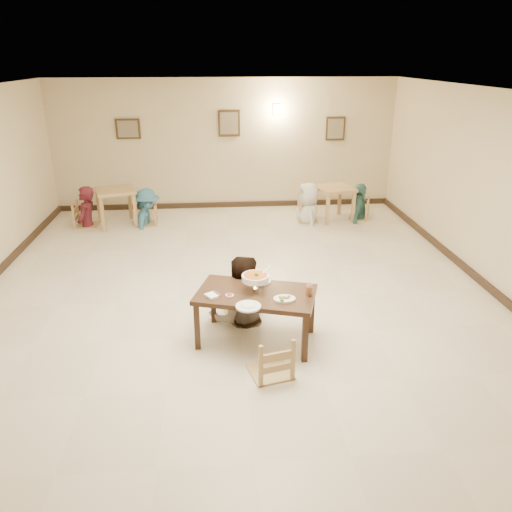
{
  "coord_description": "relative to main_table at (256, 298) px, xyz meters",
  "views": [
    {
      "loc": [
        -0.29,
        -6.83,
        3.45
      ],
      "look_at": [
        0.25,
        -0.55,
        0.91
      ],
      "focal_mm": 35.0,
      "sensor_mm": 36.0,
      "label": 1
    }
  ],
  "objects": [
    {
      "name": "floor",
      "position": [
        -0.19,
        1.22,
        -0.61
      ],
      "size": [
        10.0,
        10.0,
        0.0
      ],
      "primitive_type": "plane",
      "color": "beige",
      "rests_on": "ground"
    },
    {
      "name": "wall_right",
      "position": [
        3.81,
        1.22,
        0.89
      ],
      "size": [
        0.0,
        10.0,
        10.0
      ],
      "primitive_type": "plane",
      "rotation": [
        1.57,
        0.0,
        -1.57
      ],
      "color": "beige",
      "rests_on": "floor"
    },
    {
      "name": "wall_back",
      "position": [
        -0.19,
        6.22,
        0.89
      ],
      "size": [
        10.0,
        0.0,
        10.0
      ],
      "primitive_type": "plane",
      "rotation": [
        1.57,
        0.0,
        0.0
      ],
      "color": "beige",
      "rests_on": "floor"
    },
    {
      "name": "chair_near",
      "position": [
        0.1,
        -0.74,
        -0.12
      ],
      "size": [
        0.46,
        0.46,
        0.99
      ],
      "rotation": [
        0.0,
        0.0,
        3.39
      ],
      "color": "tan",
      "rests_on": "floor"
    },
    {
      "name": "ceiling",
      "position": [
        -0.19,
        1.22,
        2.39
      ],
      "size": [
        10.0,
        10.0,
        0.0
      ],
      "primitive_type": "plane",
      "color": "white",
      "rests_on": "wall_back"
    },
    {
      "name": "drink_glass",
      "position": [
        0.65,
        -0.14,
        0.15
      ],
      "size": [
        0.08,
        0.08,
        0.15
      ],
      "color": "white",
      "rests_on": "main_table"
    },
    {
      "name": "bg_diner_b",
      "position": [
        -1.95,
        4.99,
        0.19
      ],
      "size": [
        0.68,
        1.08,
        1.6
      ],
      "primitive_type": "imported",
      "rotation": [
        0.0,
        0.0,
        1.49
      ],
      "color": "teal",
      "rests_on": "floor"
    },
    {
      "name": "wall_sconce",
      "position": [
        1.01,
        6.18,
        1.69
      ],
      "size": [
        0.16,
        0.05,
        0.22
      ],
      "primitive_type": "cube",
      "color": "#FFD88C",
      "rests_on": "wall_back"
    },
    {
      "name": "rice_plate_near",
      "position": [
        -0.12,
        -0.39,
        0.1
      ],
      "size": [
        0.3,
        0.3,
        0.07
      ],
      "color": "white",
      "rests_on": "main_table"
    },
    {
      "name": "napkin_cutlery",
      "position": [
        -0.55,
        -0.07,
        0.09
      ],
      "size": [
        0.22,
        0.25,
        0.03
      ],
      "color": "white",
      "rests_on": "main_table"
    },
    {
      "name": "rice_plate_far",
      "position": [
        0.06,
        0.29,
        0.1
      ],
      "size": [
        0.31,
        0.31,
        0.07
      ],
      "color": "white",
      "rests_on": "main_table"
    },
    {
      "name": "picture_c",
      "position": [
        2.41,
        6.18,
        1.24
      ],
      "size": [
        0.45,
        0.04,
        0.55
      ],
      "color": "#392714",
      "rests_on": "wall_back"
    },
    {
      "name": "bg_diner_a",
      "position": [
        -3.24,
        4.96,
        0.27
      ],
      "size": [
        0.5,
        0.69,
        1.76
      ],
      "primitive_type": "imported",
      "rotation": [
        0.0,
        0.0,
        4.58
      ],
      "color": "#511721",
      "rests_on": "floor"
    },
    {
      "name": "main_diner",
      "position": [
        -0.16,
        0.61,
        0.33
      ],
      "size": [
        0.96,
        0.78,
        1.87
      ],
      "primitive_type": "imported",
      "rotation": [
        0.0,
        0.0,
        3.22
      ],
      "color": "gray",
      "rests_on": "floor"
    },
    {
      "name": "picture_a",
      "position": [
        -2.39,
        6.18,
        1.29
      ],
      "size": [
        0.55,
        0.04,
        0.45
      ],
      "color": "#392714",
      "rests_on": "wall_back"
    },
    {
      "name": "bg_table_right",
      "position": [
        2.18,
        4.98,
        0.01
      ],
      "size": [
        0.92,
        0.92,
        0.75
      ],
      "rotation": [
        0.0,
        0.0,
        0.25
      ],
      "color": "tan",
      "rests_on": "floor"
    },
    {
      "name": "chili_dish",
      "position": [
        -0.33,
        -0.07,
        0.09
      ],
      "size": [
        0.1,
        0.1,
        0.02
      ],
      "color": "white",
      "rests_on": "main_table"
    },
    {
      "name": "bg_chair_lr",
      "position": [
        -1.95,
        4.99,
        -0.17
      ],
      "size": [
        0.41,
        0.41,
        0.87
      ],
      "rotation": [
        0.0,
        0.0,
        -1.53
      ],
      "color": "tan",
      "rests_on": "floor"
    },
    {
      "name": "bg_diner_c",
      "position": [
        1.58,
        4.92,
        0.27
      ],
      "size": [
        0.63,
        0.9,
        1.75
      ],
      "primitive_type": "imported",
      "rotation": [
        0.0,
        0.0,
        4.8
      ],
      "color": "silver",
      "rests_on": "floor"
    },
    {
      "name": "bg_diner_d",
      "position": [
        2.77,
        5.02,
        0.2
      ],
      "size": [
        0.74,
        1.02,
        1.61
      ],
      "primitive_type": "imported",
      "rotation": [
        0.0,
        0.0,
        1.15
      ],
      "color": "#44807B",
      "rests_on": "floor"
    },
    {
      "name": "chair_far",
      "position": [
        -0.15,
        0.7,
        -0.14
      ],
      "size": [
        0.44,
        0.44,
        0.94
      ],
      "rotation": [
        0.0,
        0.0,
        0.19
      ],
      "color": "tan",
      "rests_on": "floor"
    },
    {
      "name": "bg_chair_ll",
      "position": [
        -3.24,
        4.96,
        -0.1
      ],
      "size": [
        0.48,
        0.48,
        1.03
      ],
      "rotation": [
        0.0,
        0.0,
        1.59
      ],
      "color": "tan",
      "rests_on": "floor"
    },
    {
      "name": "fried_plate",
      "position": [
        0.33,
        -0.23,
        0.1
      ],
      "size": [
        0.27,
        0.27,
        0.06
      ],
      "color": "white",
      "rests_on": "main_table"
    },
    {
      "name": "picture_b",
      "position": [
        -0.09,
        6.18,
        1.39
      ],
      "size": [
        0.5,
        0.04,
        0.6
      ],
      "color": "#392714",
      "rests_on": "wall_back"
    },
    {
      "name": "bg_table_left",
      "position": [
        -2.6,
        5.02,
        0.05
      ],
      "size": [
        1.0,
        1.0,
        0.8
      ],
      "rotation": [
        0.0,
        0.0,
        0.31
      ],
      "color": "tan",
      "rests_on": "floor"
    },
    {
      "name": "wall_front",
      "position": [
        -0.19,
        -3.78,
        0.89
      ],
      "size": [
        10.0,
        0.0,
        10.0
      ],
      "primitive_type": "plane",
      "rotation": [
        -1.57,
        0.0,
        0.0
      ],
      "color": "beige",
      "rests_on": "floor"
    },
    {
      "name": "baseboard_right",
      "position": [
        3.78,
        1.22,
        -0.55
      ],
      "size": [
        0.06,
        10.0,
        0.12
      ],
      "primitive_type": "cube",
      "color": "#2E2015",
      "rests_on": "floor"
    },
    {
      "name": "main_table",
      "position": [
        0.0,
        0.0,
        0.0
      ],
      "size": [
        1.64,
        1.22,
        0.69
      ],
      "rotation": [
        0.0,
        0.0,
        -0.3
      ],
      "color": "#392316",
      "rests_on": "floor"
    },
    {
      "name": "bg_chair_rr",
      "position": [
        2.77,
        5.02,
        -0.16
      ],
      "size": [
        0.42,
        0.42,
        0.9
      ],
      "rotation": [
        0.0,
        0.0,
        -1.93
      ],
      "color": "tan",
      "rests_on": "floor"
    },
    {
      "name": "bg_chair_rl",
      "position": [
        1.58,
        4.92,
        -0.16
      ],
      "size": [
        0.42,
        0.42,
        0.91
      ],
      "rotation": [
        0.0,
        0.0,
        1.53
      ],
      "color": "tan",
      "rests_on": "floor"
    },
    {
      "name": "baseboard_back",
      "position": [
        -0.19,
        6.19,
        -0.55
      ],
      "size": [
        8.0,
        0.06,
        0.12
      ],
      "primitive_type": "cube",
      "color": "#2E2015",
      "rests_on": "floor"
    },
    {
      "name": "curry_warmer",
      "position": [
        -0.0,
        0.04,
        0.26
      ],
      "size": [
        0.38,
        0.34,
        0.31
      ],
      "color": "silver",
      "rests_on": "main_table"
    }
  ]
}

